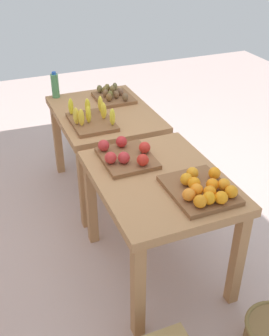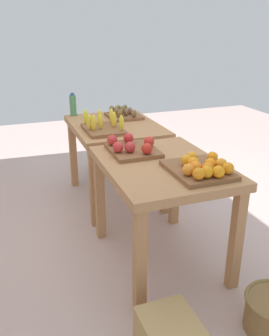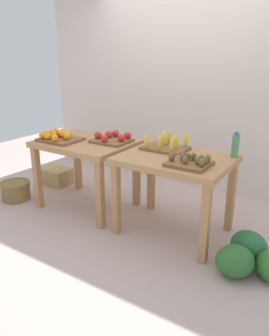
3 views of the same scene
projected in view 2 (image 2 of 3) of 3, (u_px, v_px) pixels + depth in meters
The scene contains 9 objects.
ground_plane at pixel (135, 223), 3.31m from camera, with size 8.00×8.00×0.00m, color #C4AAA3.
display_table_left at pixel (162, 178), 2.57m from camera, with size 1.04×0.80×0.79m.
display_table_right at pixel (115, 136), 3.55m from camera, with size 1.04×0.80×0.79m.
orange_bin at pixel (201, 168), 2.32m from camera, with size 0.44×0.36×0.11m.
apple_bin at pixel (132, 148), 2.71m from camera, with size 0.40×0.37×0.11m.
banana_crate at pixel (103, 126), 3.26m from camera, with size 0.44×0.32×0.17m.
kiwi_bin at pixel (123, 114), 3.73m from camera, with size 0.36×0.32×0.10m.
water_bottle at pixel (73, 105), 3.77m from camera, with size 0.07×0.07×0.24m.
watermelon_pile at pixel (115, 158), 4.54m from camera, with size 0.63×0.65×0.28m.
Camera 2 is at (-2.71, 0.99, 1.70)m, focal length 38.81 mm.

